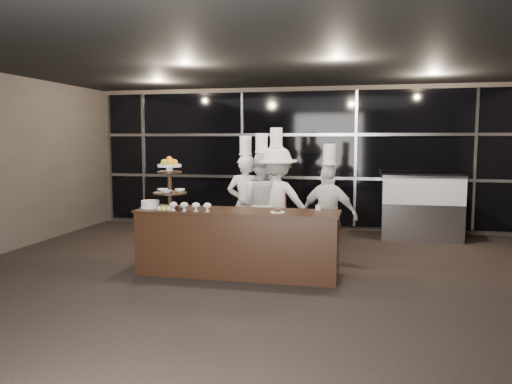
% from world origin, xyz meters
% --- Properties ---
extents(room, '(10.00, 10.00, 10.00)m').
position_xyz_m(room, '(0.00, 0.00, 1.50)').
color(room, black).
rests_on(room, ground).
extents(window_wall, '(8.60, 0.10, 2.80)m').
position_xyz_m(window_wall, '(0.00, 4.94, 1.50)').
color(window_wall, black).
rests_on(window_wall, ground).
extents(buffet_counter, '(2.84, 0.74, 0.92)m').
position_xyz_m(buffet_counter, '(-0.33, 1.12, 0.47)').
color(buffet_counter, black).
rests_on(buffet_counter, ground).
extents(display_stand, '(0.48, 0.48, 0.74)m').
position_xyz_m(display_stand, '(-1.33, 1.12, 1.34)').
color(display_stand, black).
rests_on(display_stand, buffet_counter).
extents(compotes, '(0.61, 0.11, 0.12)m').
position_xyz_m(compotes, '(-0.94, 0.90, 1.00)').
color(compotes, silver).
rests_on(compotes, buffet_counter).
extents(layer_cake, '(0.30, 0.30, 0.11)m').
position_xyz_m(layer_cake, '(-1.61, 1.07, 0.97)').
color(layer_cake, white).
rests_on(layer_cake, buffet_counter).
extents(pastry_squares, '(0.20, 0.13, 0.05)m').
position_xyz_m(pastry_squares, '(-1.33, 0.96, 0.95)').
color(pastry_squares, '#F4E377').
rests_on(pastry_squares, buffet_counter).
extents(small_plate, '(0.20, 0.20, 0.05)m').
position_xyz_m(small_plate, '(0.26, 1.02, 0.94)').
color(small_plate, white).
rests_on(small_plate, buffet_counter).
extents(chef_cup, '(0.08, 0.08, 0.07)m').
position_xyz_m(chef_cup, '(0.78, 1.37, 0.96)').
color(chef_cup, white).
rests_on(chef_cup, buffet_counter).
extents(display_case, '(1.49, 0.65, 1.24)m').
position_xyz_m(display_case, '(2.47, 4.30, 0.69)').
color(display_case, '#A5A5AA').
rests_on(display_case, ground).
extents(chef_a, '(0.66, 0.48, 1.96)m').
position_xyz_m(chef_a, '(-0.50, 2.33, 0.86)').
color(chef_a, silver).
rests_on(chef_a, ground).
extents(chef_b, '(0.92, 0.77, 2.00)m').
position_xyz_m(chef_b, '(-0.20, 2.17, 0.86)').
color(chef_b, silver).
rests_on(chef_b, ground).
extents(chef_c, '(1.17, 0.69, 2.09)m').
position_xyz_m(chef_c, '(0.03, 2.19, 0.90)').
color(chef_c, silver).
rests_on(chef_c, ground).
extents(chef_d, '(0.97, 0.65, 1.84)m').
position_xyz_m(chef_d, '(0.88, 1.91, 0.79)').
color(chef_d, white).
rests_on(chef_d, ground).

